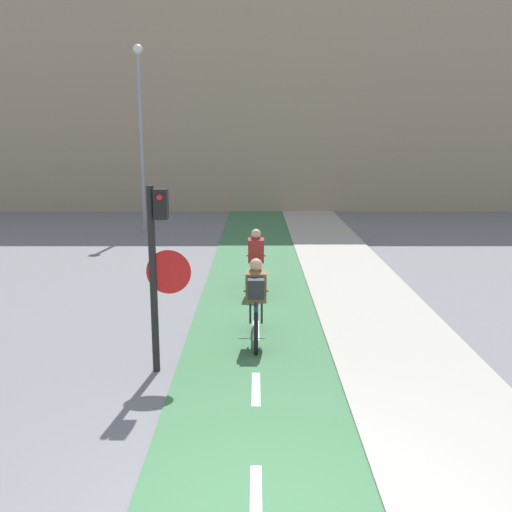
{
  "coord_description": "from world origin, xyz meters",
  "views": [
    {
      "loc": [
        0.0,
        -4.59,
        3.58
      ],
      "look_at": [
        0.0,
        6.61,
        1.2
      ],
      "focal_mm": 40.0,
      "sensor_mm": 36.0,
      "label": 1
    }
  ],
  "objects_px": {
    "cyclist_near": "(256,303)",
    "cyclist_far": "(256,264)",
    "traffic_light_pole": "(158,258)",
    "street_lamp_far": "(141,119)"
  },
  "relations": [
    {
      "from": "traffic_light_pole",
      "to": "street_lamp_far",
      "type": "xyz_separation_m",
      "value": [
        -2.8,
        13.3,
        2.36
      ]
    },
    {
      "from": "street_lamp_far",
      "to": "cyclist_near",
      "type": "height_order",
      "value": "street_lamp_far"
    },
    {
      "from": "cyclist_near",
      "to": "cyclist_far",
      "type": "bearing_deg",
      "value": 90.07
    },
    {
      "from": "cyclist_near",
      "to": "cyclist_far",
      "type": "height_order",
      "value": "cyclist_near"
    },
    {
      "from": "traffic_light_pole",
      "to": "street_lamp_far",
      "type": "distance_m",
      "value": 13.79
    },
    {
      "from": "traffic_light_pole",
      "to": "street_lamp_far",
      "type": "relative_size",
      "value": 0.42
    },
    {
      "from": "traffic_light_pole",
      "to": "street_lamp_far",
      "type": "bearing_deg",
      "value": 101.88
    },
    {
      "from": "cyclist_far",
      "to": "street_lamp_far",
      "type": "bearing_deg",
      "value": 115.79
    },
    {
      "from": "traffic_light_pole",
      "to": "cyclist_near",
      "type": "bearing_deg",
      "value": 40.72
    },
    {
      "from": "traffic_light_pole",
      "to": "street_lamp_far",
      "type": "height_order",
      "value": "street_lamp_far"
    }
  ]
}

